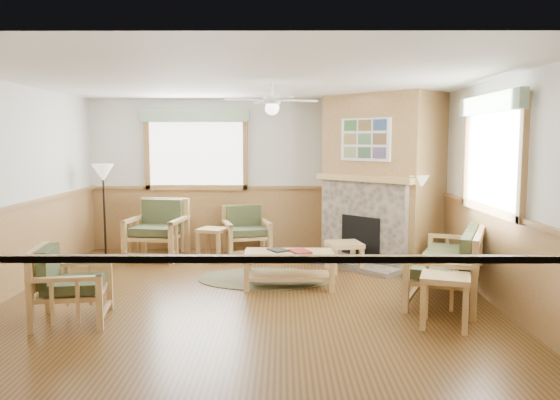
{
  "coord_description": "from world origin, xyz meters",
  "views": [
    {
      "loc": [
        0.43,
        -6.77,
        1.97
      ],
      "look_at": [
        0.4,
        0.7,
        1.15
      ],
      "focal_mm": 35.0,
      "sensor_mm": 36.0,
      "label": 1
    }
  ],
  "objects_px": {
    "coffee_table": "(289,269)",
    "end_table_sofa": "(445,301)",
    "armchair_left": "(72,284)",
    "floor_lamp_right": "(417,224)",
    "end_table_chairs": "(213,243)",
    "floor_lamp_left": "(104,211)",
    "armchair_back_left": "(157,229)",
    "armchair_back_right": "(247,231)",
    "footstool": "(344,256)",
    "sofa": "(449,261)"
  },
  "relations": [
    {
      "from": "end_table_sofa",
      "to": "coffee_table",
      "type": "bearing_deg",
      "value": 135.99
    },
    {
      "from": "sofa",
      "to": "armchair_back_right",
      "type": "relative_size",
      "value": 2.35
    },
    {
      "from": "sofa",
      "to": "floor_lamp_left",
      "type": "relative_size",
      "value": 1.23
    },
    {
      "from": "end_table_chairs",
      "to": "end_table_sofa",
      "type": "relative_size",
      "value": 0.9
    },
    {
      "from": "armchair_left",
      "to": "floor_lamp_right",
      "type": "xyz_separation_m",
      "value": [
        4.28,
        2.26,
        0.31
      ]
    },
    {
      "from": "sofa",
      "to": "footstool",
      "type": "height_order",
      "value": "sofa"
    },
    {
      "from": "end_table_chairs",
      "to": "coffee_table",
      "type": "bearing_deg",
      "value": -55.74
    },
    {
      "from": "armchair_left",
      "to": "end_table_sofa",
      "type": "xyz_separation_m",
      "value": [
        4.0,
        -0.14,
        -0.14
      ]
    },
    {
      "from": "coffee_table",
      "to": "armchair_back_left",
      "type": "bearing_deg",
      "value": 141.07
    },
    {
      "from": "sofa",
      "to": "armchair_left",
      "type": "distance_m",
      "value": 4.52
    },
    {
      "from": "sofa",
      "to": "footstool",
      "type": "relative_size",
      "value": 3.91
    },
    {
      "from": "armchair_back_right",
      "to": "coffee_table",
      "type": "distance_m",
      "value": 2.24
    },
    {
      "from": "coffee_table",
      "to": "footstool",
      "type": "relative_size",
      "value": 2.39
    },
    {
      "from": "coffee_table",
      "to": "end_table_sofa",
      "type": "xyz_separation_m",
      "value": [
        1.63,
        -1.57,
        0.04
      ]
    },
    {
      "from": "sofa",
      "to": "armchair_left",
      "type": "relative_size",
      "value": 2.34
    },
    {
      "from": "armchair_left",
      "to": "coffee_table",
      "type": "distance_m",
      "value": 2.78
    },
    {
      "from": "coffee_table",
      "to": "footstool",
      "type": "bearing_deg",
      "value": 48.26
    },
    {
      "from": "end_table_chairs",
      "to": "floor_lamp_left",
      "type": "distance_m",
      "value": 1.89
    },
    {
      "from": "armchair_back_left",
      "to": "armchair_left",
      "type": "bearing_deg",
      "value": -84.4
    },
    {
      "from": "floor_lamp_left",
      "to": "floor_lamp_right",
      "type": "xyz_separation_m",
      "value": [
        4.98,
        -1.01,
        -0.06
      ]
    },
    {
      "from": "armchair_back_left",
      "to": "end_table_chairs",
      "type": "bearing_deg",
      "value": 12.14
    },
    {
      "from": "armchair_back_right",
      "to": "end_table_chairs",
      "type": "height_order",
      "value": "armchair_back_right"
    },
    {
      "from": "coffee_table",
      "to": "floor_lamp_right",
      "type": "height_order",
      "value": "floor_lamp_right"
    },
    {
      "from": "armchair_back_right",
      "to": "end_table_sofa",
      "type": "xyz_separation_m",
      "value": [
        2.34,
        -3.7,
        -0.14
      ]
    },
    {
      "from": "armchair_left",
      "to": "coffee_table",
      "type": "xyz_separation_m",
      "value": [
        2.37,
        1.43,
        -0.18
      ]
    },
    {
      "from": "end_table_sofa",
      "to": "floor_lamp_left",
      "type": "bearing_deg",
      "value": 144.02
    },
    {
      "from": "armchair_left",
      "to": "footstool",
      "type": "height_order",
      "value": "armchair_left"
    },
    {
      "from": "armchair_back_left",
      "to": "end_table_chairs",
      "type": "distance_m",
      "value": 0.96
    },
    {
      "from": "floor_lamp_right",
      "to": "end_table_sofa",
      "type": "bearing_deg",
      "value": -96.64
    },
    {
      "from": "end_table_chairs",
      "to": "footstool",
      "type": "xyz_separation_m",
      "value": [
        2.11,
        -0.91,
        -0.03
      ]
    },
    {
      "from": "coffee_table",
      "to": "floor_lamp_right",
      "type": "distance_m",
      "value": 2.14
    },
    {
      "from": "armchair_back_right",
      "to": "coffee_table",
      "type": "bearing_deg",
      "value": -87.05
    },
    {
      "from": "end_table_chairs",
      "to": "floor_lamp_right",
      "type": "bearing_deg",
      "value": -17.86
    },
    {
      "from": "sofa",
      "to": "floor_lamp_left",
      "type": "bearing_deg",
      "value": -90.49
    },
    {
      "from": "coffee_table",
      "to": "sofa",
      "type": "bearing_deg",
      "value": -10.94
    },
    {
      "from": "armchair_back_right",
      "to": "end_table_chairs",
      "type": "bearing_deg",
      "value": -169.3
    },
    {
      "from": "armchair_back_right",
      "to": "armchair_left",
      "type": "relative_size",
      "value": 1.0
    },
    {
      "from": "coffee_table",
      "to": "end_table_chairs",
      "type": "relative_size",
      "value": 2.39
    },
    {
      "from": "end_table_sofa",
      "to": "floor_lamp_left",
      "type": "xyz_separation_m",
      "value": [
        -4.7,
        3.41,
        0.51
      ]
    },
    {
      "from": "armchair_back_left",
      "to": "coffee_table",
      "type": "height_order",
      "value": "armchair_back_left"
    },
    {
      "from": "sofa",
      "to": "footstool",
      "type": "bearing_deg",
      "value": -115.42
    },
    {
      "from": "armchair_back_left",
      "to": "floor_lamp_right",
      "type": "relative_size",
      "value": 0.67
    },
    {
      "from": "sofa",
      "to": "end_table_chairs",
      "type": "relative_size",
      "value": 3.9
    },
    {
      "from": "coffee_table",
      "to": "floor_lamp_right",
      "type": "bearing_deg",
      "value": 23.85
    },
    {
      "from": "armchair_back_right",
      "to": "end_table_sofa",
      "type": "distance_m",
      "value": 4.38
    },
    {
      "from": "armchair_back_right",
      "to": "end_table_sofa",
      "type": "relative_size",
      "value": 1.49
    },
    {
      "from": "sofa",
      "to": "end_table_sofa",
      "type": "distance_m",
      "value": 1.25
    },
    {
      "from": "armchair_back_left",
      "to": "coffee_table",
      "type": "distance_m",
      "value": 2.85
    },
    {
      "from": "coffee_table",
      "to": "floor_lamp_left",
      "type": "height_order",
      "value": "floor_lamp_left"
    },
    {
      "from": "footstool",
      "to": "floor_lamp_left",
      "type": "xyz_separation_m",
      "value": [
        -3.92,
        0.9,
        0.58
      ]
    }
  ]
}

